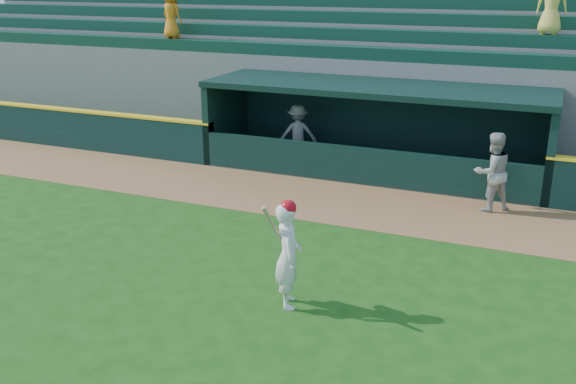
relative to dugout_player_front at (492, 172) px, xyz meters
name	(u,v)px	position (x,y,z in m)	size (l,w,h in m)	color
ground	(253,288)	(-3.39, -5.77, -0.94)	(120.00, 120.00, 0.00)	#1A4711
warning_track	(341,202)	(-3.39, -0.87, -0.93)	(40.00, 3.00, 0.01)	brown
field_wall_left	(9,122)	(-15.64, 0.78, -0.34)	(15.50, 0.30, 1.20)	black
wall_stripe_left	(6,104)	(-15.64, 0.78, 0.29)	(15.50, 0.32, 0.06)	yellow
dugout_player_front	(492,172)	(0.00, 0.00, 0.00)	(0.91, 0.71, 1.88)	#A3A49E
dugout_player_inside	(298,133)	(-5.74, 2.12, -0.09)	(1.10, 0.63, 1.70)	#A4A49F
dugout	(377,122)	(-3.39, 2.23, 0.42)	(9.40, 2.80, 2.46)	slate
stands	(415,65)	(-3.39, 6.80, 1.46)	(34.50, 6.26, 7.61)	slate
batter_at_plate	(288,254)	(-2.58, -6.08, 0.00)	(0.69, 0.87, 1.88)	white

